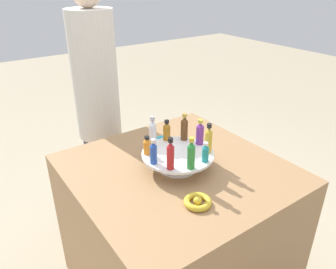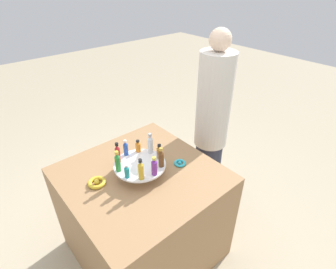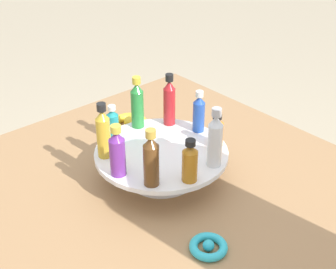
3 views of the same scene
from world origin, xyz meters
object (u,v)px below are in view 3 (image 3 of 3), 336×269
(bottle_gold, at_px, (103,133))
(bottle_purple, at_px, (117,152))
(bottle_brown, at_px, (151,160))
(bottle_orange, at_px, (216,132))
(ribbon_bow_teal, at_px, (208,247))
(bottle_green, at_px, (137,104))
(bottle_teal, at_px, (113,123))
(display_stand, at_px, (161,159))
(bottle_red, at_px, (169,102))
(bottle_clear, at_px, (215,140))
(bottle_blue, at_px, (199,113))
(bottle_amber, at_px, (190,162))
(ribbon_bow_gold, at_px, (129,123))

(bottle_gold, bearing_deg, bottle_purple, -103.59)
(bottle_brown, bearing_deg, bottle_orange, 4.41)
(bottle_gold, distance_m, ribbon_bow_teal, 0.36)
(bottle_orange, height_order, bottle_green, bottle_green)
(bottle_gold, relative_size, bottle_teal, 1.53)
(ribbon_bow_teal, bearing_deg, display_stand, 69.84)
(bottle_gold, bearing_deg, display_stand, -31.59)
(bottle_red, bearing_deg, bottle_teal, 166.41)
(bottle_gold, xyz_separation_m, bottle_clear, (0.17, -0.20, 0.00))
(bottle_purple, bearing_deg, bottle_gold, 76.41)
(bottle_blue, bearing_deg, bottle_gold, 166.41)
(bottle_orange, height_order, bottle_teal, bottle_teal)
(bottle_gold, relative_size, bottle_orange, 1.61)
(bottle_gold, xyz_separation_m, bottle_amber, (0.09, -0.21, -0.02))
(bottle_orange, relative_size, bottle_green, 0.61)
(display_stand, height_order, ribbon_bow_gold, display_stand)
(bottle_brown, bearing_deg, bottle_green, 58.41)
(bottle_brown, xyz_separation_m, bottle_orange, (0.22, 0.02, -0.02))
(bottle_gold, height_order, bottle_amber, bottle_gold)
(bottle_orange, relative_size, ribbon_bow_teal, 1.09)
(bottle_gold, xyz_separation_m, bottle_green, (0.15, 0.06, 0.00))
(bottle_brown, distance_m, bottle_amber, 0.09)
(display_stand, distance_m, bottle_purple, 0.16)
(bottle_green, bearing_deg, bottle_clear, -85.59)
(bottle_blue, height_order, bottle_teal, bottle_blue)
(bottle_orange, bearing_deg, bottle_gold, 148.41)
(ribbon_bow_gold, distance_m, ribbon_bow_teal, 0.55)
(bottle_brown, bearing_deg, bottle_clear, -13.59)
(bottle_gold, xyz_separation_m, bottle_red, (0.22, 0.02, 0.00))
(bottle_clear, bearing_deg, bottle_gold, 130.41)
(bottle_gold, bearing_deg, bottle_teal, 40.41)
(bottle_red, distance_m, ribbon_bow_gold, 0.22)
(bottle_clear, height_order, bottle_red, bottle_clear)
(ribbon_bow_teal, bearing_deg, bottle_brown, 93.21)
(bottle_amber, distance_m, bottle_teal, 0.26)
(bottle_amber, distance_m, bottle_clear, 0.09)
(bottle_orange, height_order, bottle_blue, bottle_blue)
(bottle_blue, bearing_deg, bottle_red, 112.41)
(bottle_purple, distance_m, bottle_blue, 0.28)
(bottle_clear, distance_m, bottle_green, 0.26)
(bottle_gold, height_order, bottle_brown, bottle_gold)
(bottle_brown, height_order, bottle_clear, bottle_clear)
(bottle_teal, relative_size, ribbon_bow_teal, 1.15)
(bottle_gold, distance_m, bottle_purple, 0.09)
(bottle_blue, distance_m, ribbon_bow_teal, 0.38)
(bottle_purple, bearing_deg, bottle_clear, -31.59)
(bottle_purple, height_order, bottle_clear, bottle_clear)
(bottle_clear, height_order, bottle_orange, bottle_clear)
(bottle_gold, distance_m, bottle_brown, 0.16)
(bottle_red, bearing_deg, bottle_blue, -67.59)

